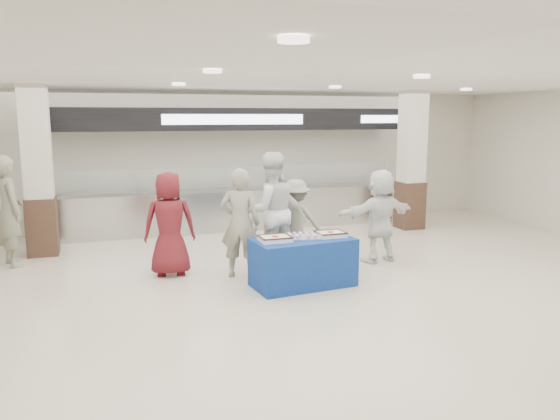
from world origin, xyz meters
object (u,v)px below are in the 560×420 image
object	(u,v)px
soldier_a	(240,223)
chef_short	(278,220)
sheet_cake_right	(330,234)
soldier_bg	(9,211)
display_table	(303,262)
chef_tall	(270,211)
soldier_b	(296,221)
civilian_white	(380,216)
sheet_cake_left	(275,238)
civilian_maroon	(170,224)
cupcake_tray	(304,236)

from	to	relation	value
soldier_a	chef_short	bearing A→B (deg)	-127.62
sheet_cake_right	chef_short	world-z (taller)	chef_short
sheet_cake_right	soldier_a	xyz separation A→B (m)	(-1.27, 0.76, 0.10)
soldier_bg	display_table	bearing A→B (deg)	-146.24
chef_tall	soldier_b	bearing A→B (deg)	-154.83
sheet_cake_right	chef_tall	world-z (taller)	chef_tall
sheet_cake_right	civilian_white	size ratio (longest dim) A/B	0.26
display_table	soldier_a	bearing A→B (deg)	129.52
sheet_cake_left	soldier_bg	bearing A→B (deg)	145.54
civilian_maroon	soldier_b	world-z (taller)	civilian_maroon
display_table	sheet_cake_left	distance (m)	0.63
cupcake_tray	soldier_a	size ratio (longest dim) A/B	0.28
sheet_cake_left	sheet_cake_right	xyz separation A→B (m)	(0.93, 0.04, -0.00)
soldier_a	soldier_bg	world-z (taller)	soldier_bg
sheet_cake_right	civilian_white	distance (m)	1.65
sheet_cake_left	cupcake_tray	world-z (taller)	sheet_cake_left
display_table	sheet_cake_left	world-z (taller)	sheet_cake_left
civilian_maroon	soldier_bg	size ratio (longest dim) A/B	0.89
sheet_cake_left	civilian_white	world-z (taller)	civilian_white
soldier_a	civilian_maroon	bearing A→B (deg)	0.42
sheet_cake_left	civilian_white	xyz separation A→B (m)	(2.30, 0.95, 0.05)
chef_tall	soldier_b	distance (m)	0.71
cupcake_tray	soldier_bg	bearing A→B (deg)	149.11
chef_tall	sheet_cake_left	bearing A→B (deg)	72.62
soldier_a	sheet_cake_left	bearing A→B (deg)	136.94
chef_tall	soldier_b	xyz separation A→B (m)	(0.58, 0.32, -0.26)
soldier_b	display_table	bearing A→B (deg)	99.52
civilian_white	sheet_cake_right	bearing A→B (deg)	25.26
display_table	civilian_white	size ratio (longest dim) A/B	0.92
civilian_maroon	soldier_a	xyz separation A→B (m)	(1.08, -0.47, 0.03)
soldier_b	sheet_cake_right	bearing A→B (deg)	117.64
civilian_white	soldier_bg	xyz separation A→B (m)	(-6.31, 1.80, 0.13)
chef_short	civilian_white	xyz separation A→B (m)	(1.84, -0.28, 0.02)
civilian_maroon	soldier_bg	distance (m)	2.99
chef_tall	sheet_cake_right	bearing A→B (deg)	116.77
display_table	sheet_cake_right	xyz separation A→B (m)	(0.46, 0.02, 0.42)
chef_tall	soldier_bg	distance (m)	4.59
chef_short	civilian_white	distance (m)	1.86
chef_tall	soldier_bg	size ratio (longest dim) A/B	1.04
soldier_b	chef_short	bearing A→B (deg)	54.37
civilian_maroon	soldier_b	xyz separation A→B (m)	(2.28, 0.18, -0.12)
chef_short	soldier_bg	distance (m)	4.73
display_table	chef_tall	world-z (taller)	chef_tall
chef_tall	display_table	bearing A→B (deg)	95.61
sheet_cake_left	sheet_cake_right	bearing A→B (deg)	2.61
sheet_cake_right	soldier_bg	bearing A→B (deg)	151.24
sheet_cake_right	soldier_b	size ratio (longest dim) A/B	0.30
civilian_white	soldier_b	bearing A→B (deg)	-27.85
cupcake_tray	soldier_a	xyz separation A→B (m)	(-0.84, 0.75, 0.11)
display_table	chef_short	world-z (taller)	chef_short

